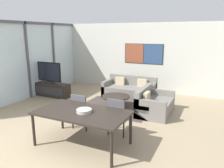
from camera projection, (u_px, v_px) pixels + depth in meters
name	position (u px, v px, depth m)	size (l,w,h in m)	color
ground_plane	(40.00, 153.00, 4.47)	(24.00, 24.00, 0.00)	#9E896B
wall_back	(136.00, 57.00, 9.21)	(7.37, 0.09, 2.80)	silver
window_wall_left	(27.00, 57.00, 7.98)	(0.07, 5.77, 2.80)	silver
area_rug	(116.00, 107.00, 7.22)	(2.35, 1.79, 0.01)	#473D38
tv_console	(50.00, 89.00, 8.44)	(1.66, 0.42, 0.52)	black
television	(49.00, 73.00, 8.29)	(1.08, 0.20, 0.80)	#2D2D33
sofa_main	(130.00, 90.00, 8.30)	(1.92, 0.91, 0.78)	slate
sofa_side	(153.00, 105.00, 6.63)	(0.91, 1.38, 0.78)	slate
coffee_table	(116.00, 99.00, 7.16)	(0.92, 0.92, 0.38)	black
dining_table	(82.00, 114.00, 4.65)	(1.98, 1.09, 0.77)	black
dining_chair_left	(81.00, 110.00, 5.53)	(0.46, 0.46, 0.91)	#4C4C51
dining_chair_centre	(118.00, 115.00, 5.18)	(0.46, 0.46, 0.91)	#4C4C51
fruit_bowl	(84.00, 111.00, 4.59)	(0.32, 0.32, 0.07)	#B7B2A8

